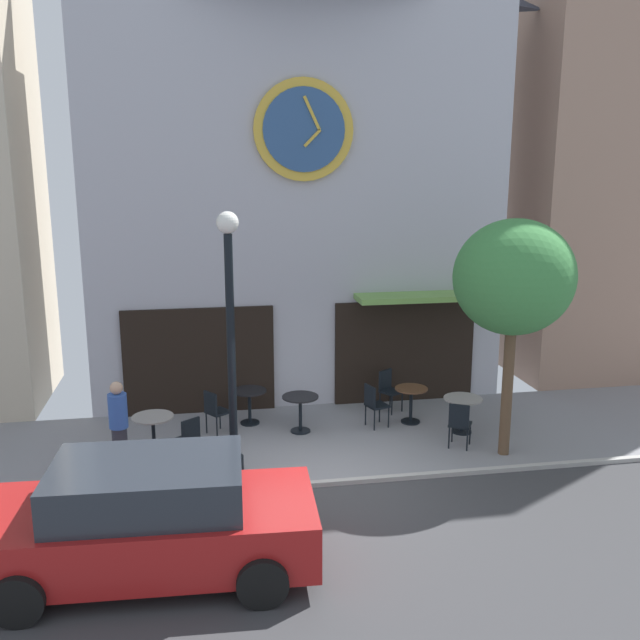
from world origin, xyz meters
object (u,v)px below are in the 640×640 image
object	(u,v)px
street_tree	(514,279)
cafe_chair_facing_wall	(215,409)
cafe_chair_near_lamp	(460,422)
cafe_table_center_right	(249,400)
cafe_table_rightmost	(463,407)
cafe_table_center_left	(300,406)
parked_car_red	(149,519)
cafe_table_near_door	(411,399)
street_lamp	(231,347)
pedestrian_blue	(119,427)
cafe_chair_corner	(388,387)
cafe_chair_right_end	(188,438)
cafe_chair_left_end	(374,402)
cafe_table_near_curb	(153,426)

from	to	relation	value
street_tree	cafe_chair_facing_wall	distance (m)	6.23
cafe_chair_near_lamp	street_tree	bearing A→B (deg)	-27.67
cafe_table_center_right	cafe_table_rightmost	bearing A→B (deg)	-16.38
cafe_table_center_left	cafe_chair_facing_wall	size ratio (longest dim) A/B	0.83
cafe_chair_facing_wall	parked_car_red	xyz separation A→B (m)	(-0.95, -4.68, 0.23)
street_tree	cafe_table_near_door	distance (m)	3.55
cafe_table_center_left	cafe_chair_facing_wall	world-z (taller)	cafe_chair_facing_wall
cafe_chair_near_lamp	cafe_table_near_door	bearing A→B (deg)	108.89
cafe_table_center_right	cafe_chair_facing_wall	distance (m)	0.87
street_lamp	street_tree	world-z (taller)	street_lamp
pedestrian_blue	parked_car_red	size ratio (longest dim) A/B	0.38
cafe_chair_corner	cafe_chair_near_lamp	xyz separation A→B (m)	(0.77, -2.22, 0.00)
street_lamp	cafe_chair_right_end	bearing A→B (deg)	144.02
cafe_table_center_left	cafe_chair_near_lamp	size ratio (longest dim) A/B	0.83
cafe_chair_left_end	street_tree	bearing A→B (deg)	-39.76
cafe_table_rightmost	cafe_chair_facing_wall	size ratio (longest dim) A/B	0.85
cafe_table_center_left	pedestrian_blue	bearing A→B (deg)	-157.62
cafe_table_center_right	cafe_table_center_left	size ratio (longest dim) A/B	0.96
cafe_table_rightmost	cafe_chair_corner	size ratio (longest dim) A/B	0.85
cafe_chair_left_end	cafe_chair_right_end	distance (m)	3.91
cafe_table_center_right	pedestrian_blue	bearing A→B (deg)	-139.83
street_lamp	cafe_table_rightmost	world-z (taller)	street_lamp
cafe_chair_left_end	parked_car_red	distance (m)	6.15
cafe_chair_corner	pedestrian_blue	bearing A→B (deg)	-157.29
cafe_chair_near_lamp	cafe_chair_facing_wall	world-z (taller)	same
cafe_table_center_left	cafe_table_rightmost	world-z (taller)	cafe_table_center_left
cafe_table_rightmost	cafe_chair_corner	distance (m)	1.85
cafe_table_center_right	cafe_chair_near_lamp	size ratio (longest dim) A/B	0.80
street_tree	cafe_table_near_curb	size ratio (longest dim) A/B	5.70
cafe_table_near_door	parked_car_red	bearing A→B (deg)	-136.92
cafe_table_center_right	cafe_table_rightmost	size ratio (longest dim) A/B	0.94
street_lamp	cafe_table_rightmost	xyz separation A→B (m)	(4.60, 1.22, -1.77)
cafe_chair_near_lamp	cafe_table_rightmost	bearing A→B (deg)	64.84
street_tree	cafe_chair_right_end	xyz separation A→B (m)	(-5.76, 0.48, -2.77)
street_tree	cafe_chair_left_end	xyz separation A→B (m)	(-2.06, 1.71, -2.77)
cafe_table_center_left	cafe_chair_corner	xyz separation A→B (m)	(2.06, 0.89, -0.01)
cafe_table_center_left	cafe_chair_near_lamp	distance (m)	3.13
street_lamp	parked_car_red	world-z (taller)	street_lamp
cafe_table_near_curb	cafe_chair_facing_wall	world-z (taller)	cafe_chair_facing_wall
cafe_chair_facing_wall	cafe_chair_corner	bearing A→B (deg)	11.15
cafe_table_near_curb	cafe_chair_right_end	bearing A→B (deg)	-43.99
cafe_table_near_curb	cafe_table_near_door	bearing A→B (deg)	8.24
cafe_table_near_curb	cafe_chair_corner	bearing A→B (deg)	17.24
cafe_table_near_door	parked_car_red	distance (m)	6.82
street_tree	cafe_chair_right_end	bearing A→B (deg)	175.27
parked_car_red	street_lamp	bearing A→B (deg)	65.72
street_lamp	cafe_table_center_left	bearing A→B (deg)	52.07
cafe_chair_facing_wall	pedestrian_blue	xyz separation A→B (m)	(-1.65, -1.52, 0.33)
cafe_chair_corner	cafe_chair_left_end	bearing A→B (deg)	-121.66
pedestrian_blue	cafe_table_center_left	bearing A→B (deg)	22.38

